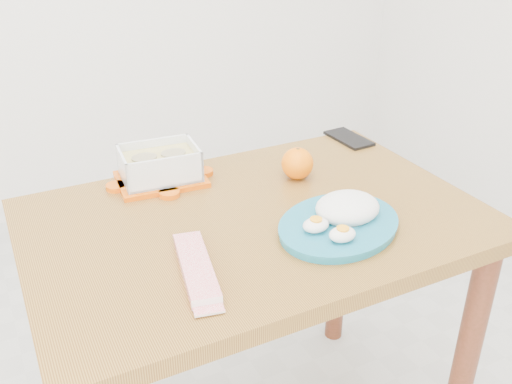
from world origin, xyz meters
name	(u,v)px	position (x,y,z in m)	size (l,w,h in m)	color
dining_table	(256,260)	(0.07, 0.09, 0.63)	(1.03, 0.69, 0.75)	olive
food_container	(160,165)	(-0.07, 0.36, 0.79)	(0.23, 0.18, 0.09)	#E05606
orange_fruit	(297,163)	(0.25, 0.22, 0.79)	(0.08, 0.08, 0.08)	orange
rice_plate	(342,217)	(0.21, -0.04, 0.78)	(0.38, 0.38, 0.08)	#186A84
candy_bar	(196,267)	(-0.14, -0.05, 0.76)	(0.23, 0.06, 0.02)	red
smartphone	(349,138)	(0.52, 0.37, 0.75)	(0.08, 0.15, 0.01)	black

